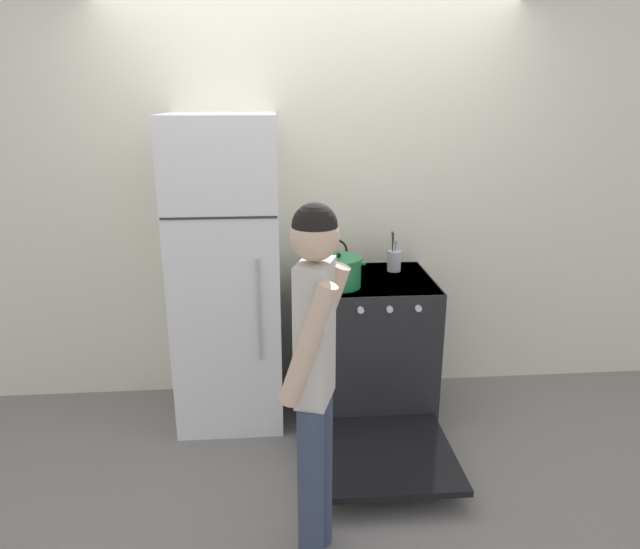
% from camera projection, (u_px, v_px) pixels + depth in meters
% --- Properties ---
extents(ground_plane, '(14.00, 14.00, 0.00)m').
position_uv_depth(ground_plane, '(313.00, 384.00, 4.05)').
color(ground_plane, slate).
extents(wall_back, '(10.00, 0.06, 2.55)m').
position_uv_depth(wall_back, '(312.00, 205.00, 3.69)').
color(wall_back, silver).
rests_on(wall_back, ground_plane).
extents(refrigerator, '(0.63, 0.66, 1.86)m').
position_uv_depth(refrigerator, '(227.00, 274.00, 3.42)').
color(refrigerator, white).
rests_on(refrigerator, ground_plane).
extents(stove_range, '(0.82, 1.39, 0.89)m').
position_uv_depth(stove_range, '(365.00, 348.00, 3.58)').
color(stove_range, '#232326').
rests_on(stove_range, ground_plane).
extents(dutch_oven_pot, '(0.32, 0.28, 0.20)m').
position_uv_depth(dutch_oven_pot, '(338.00, 272.00, 3.31)').
color(dutch_oven_pot, '#237A42').
rests_on(dutch_oven_pot, stove_range).
extents(tea_kettle, '(0.25, 0.20, 0.22)m').
position_uv_depth(tea_kettle, '(336.00, 264.00, 3.58)').
color(tea_kettle, silver).
rests_on(tea_kettle, stove_range).
extents(utensil_jar, '(0.09, 0.09, 0.25)m').
position_uv_depth(utensil_jar, '(394.00, 260.00, 3.61)').
color(utensil_jar, '#B7BABF').
rests_on(utensil_jar, stove_range).
extents(person, '(0.32, 0.37, 1.58)m').
position_uv_depth(person, '(315.00, 371.00, 2.28)').
color(person, '#38425B').
rests_on(person, ground_plane).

